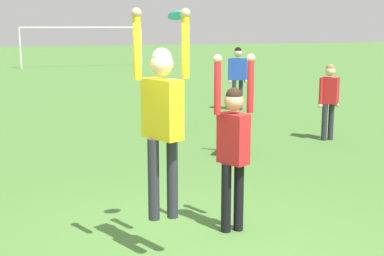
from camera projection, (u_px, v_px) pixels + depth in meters
ground_plane at (199, 253)px, 5.91m from camera, size 120.00×120.00×0.00m
person_jumping at (162, 110)px, 5.49m from camera, size 0.61×0.50×2.20m
person_defending at (233, 140)px, 6.32m from camera, size 0.52×0.42×2.15m
frisbee at (178, 15)px, 5.72m from camera, size 0.23×0.21×0.10m
camping_chair_0 at (173, 110)px, 12.85m from camera, size 0.55×0.59×0.76m
camping_chair_2 at (232, 131)px, 10.32m from camera, size 0.70×0.77×0.82m
person_spectator_near at (329, 95)px, 11.50m from camera, size 0.51×0.40×1.66m
person_spectator_far at (238, 72)px, 15.53m from camera, size 0.62×0.38×1.84m
soccer_goal at (82, 36)px, 31.24m from camera, size 7.10×0.10×2.35m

